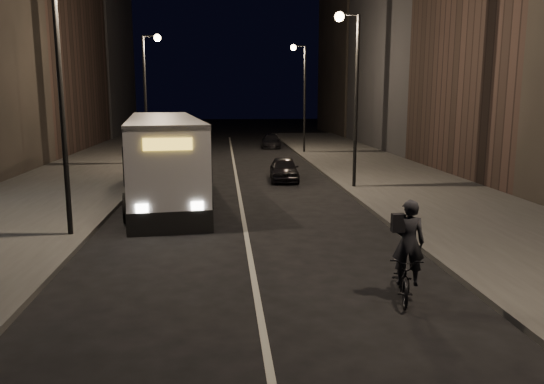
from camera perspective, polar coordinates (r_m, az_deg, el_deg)
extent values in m
plane|color=black|center=(13.69, -2.04, -8.89)|extent=(180.00, 180.00, 0.00)
cube|color=#353532|center=(28.78, 13.44, 1.22)|extent=(7.00, 70.00, 0.16)
cube|color=#353532|center=(28.36, -21.17, 0.67)|extent=(7.00, 70.00, 0.16)
cube|color=black|center=(44.13, 17.88, 17.68)|extent=(8.00, 61.00, 21.00)
cube|color=black|center=(44.61, -26.62, 17.68)|extent=(8.00, 61.00, 22.00)
cylinder|color=black|center=(25.69, 9.05, 9.45)|extent=(0.16, 0.16, 8.00)
cube|color=black|center=(25.84, 8.29, 18.38)|extent=(0.90, 0.08, 0.08)
sphere|color=#FFD18C|center=(25.73, 7.26, 18.21)|extent=(0.44, 0.44, 0.44)
cylinder|color=black|center=(41.39, 3.53, 9.86)|extent=(0.16, 0.16, 8.00)
cube|color=black|center=(41.48, 2.95, 15.40)|extent=(0.90, 0.08, 0.08)
sphere|color=#FFD18C|center=(41.41, 2.31, 15.27)|extent=(0.44, 0.44, 0.44)
cylinder|color=black|center=(17.60, -21.67, 8.50)|extent=(0.16, 0.16, 8.00)
cylinder|color=black|center=(35.25, -13.46, 9.51)|extent=(0.16, 0.16, 8.00)
cube|color=black|center=(35.37, -12.99, 16.03)|extent=(0.90, 0.08, 0.08)
sphere|color=#FFD18C|center=(35.31, -12.23, 15.91)|extent=(0.44, 0.44, 0.44)
cube|color=silver|center=(23.93, -11.55, 3.57)|extent=(4.45, 13.49, 3.53)
cube|color=black|center=(23.88, -11.59, 4.75)|extent=(4.48, 13.07, 1.27)
cube|color=silver|center=(23.80, -11.70, 7.66)|extent=(4.48, 13.50, 0.20)
cube|color=gold|center=(17.22, -11.16, 5.07)|extent=(1.55, 0.33, 0.39)
cylinder|color=black|center=(19.56, -15.13, -1.68)|extent=(0.53, 1.14, 1.10)
cylinder|color=black|center=(19.63, -7.06, -1.36)|extent=(0.53, 1.14, 1.10)
cylinder|color=black|center=(28.26, -14.46, 1.98)|extent=(0.53, 1.14, 1.10)
cylinder|color=black|center=(28.30, -8.87, 2.20)|extent=(0.53, 1.14, 1.10)
imported|color=black|center=(12.40, 13.97, -8.70)|extent=(1.17, 2.11, 1.05)
imported|color=black|center=(11.98, 14.45, -5.28)|extent=(0.79, 0.62, 1.92)
imported|color=black|center=(28.40, 1.30, 2.50)|extent=(1.71, 3.76, 1.25)
imported|color=#39393B|center=(42.81, -9.18, 5.15)|extent=(1.62, 4.40, 1.44)
imported|color=black|center=(46.39, -0.08, 5.49)|extent=(1.86, 4.02, 1.14)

